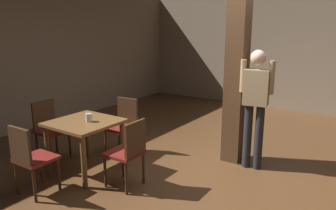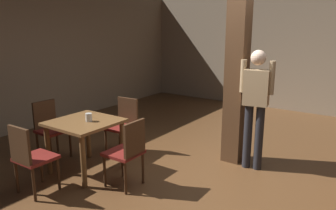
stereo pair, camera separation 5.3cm
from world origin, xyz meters
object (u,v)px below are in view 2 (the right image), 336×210
at_px(dining_table, 85,130).
at_px(chair_west, 50,126).
at_px(chair_east, 128,150).
at_px(standing_person, 256,101).
at_px(chair_south, 30,156).
at_px(chair_north, 124,123).
at_px(napkin_cup, 89,117).

xyz_separation_m(dining_table, chair_west, (-0.85, 0.03, -0.10)).
relative_size(chair_west, chair_east, 1.00).
relative_size(dining_table, standing_person, 0.51).
height_order(chair_south, standing_person, standing_person).
bearing_deg(chair_east, chair_south, -135.56).
bearing_deg(chair_north, chair_east, -45.06).
distance_m(dining_table, standing_person, 2.43).
height_order(chair_east, chair_south, same).
height_order(chair_north, chair_south, same).
relative_size(dining_table, chair_east, 0.98).
bearing_deg(chair_south, napkin_cup, 83.69).
bearing_deg(chair_west, napkin_cup, -0.31).
xyz_separation_m(chair_west, standing_person, (2.76, 1.43, 0.50)).
distance_m(chair_north, chair_east, 1.19).
xyz_separation_m(chair_south, napkin_cup, (0.10, 0.86, 0.30)).
bearing_deg(dining_table, standing_person, 37.32).
relative_size(chair_west, chair_south, 1.00).
xyz_separation_m(dining_table, chair_east, (0.82, -0.02, -0.10)).
xyz_separation_m(dining_table, chair_north, (-0.03, 0.82, -0.10)).
bearing_deg(chair_north, chair_south, -89.96).
bearing_deg(chair_east, dining_table, 178.64).
bearing_deg(chair_south, chair_east, 44.44).
distance_m(chair_north, chair_south, 1.67).
relative_size(chair_north, napkin_cup, 7.78).
xyz_separation_m(chair_east, standing_person, (1.09, 1.47, 0.50)).
bearing_deg(chair_east, chair_west, 178.46).
xyz_separation_m(chair_west, chair_east, (1.67, -0.04, 0.00)).
height_order(dining_table, chair_north, chair_north).
xyz_separation_m(chair_north, standing_person, (1.93, 0.63, 0.50)).
distance_m(dining_table, napkin_cup, 0.21).
bearing_deg(chair_north, dining_table, -88.22).
bearing_deg(chair_east, chair_north, 134.94).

